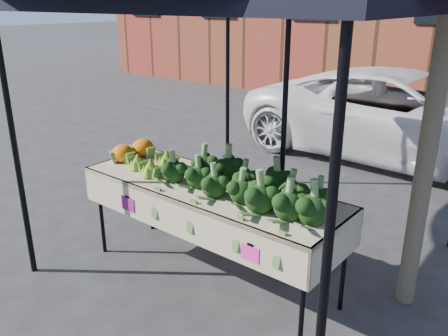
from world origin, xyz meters
TOP-DOWN VIEW (x-y plane):
  - ground at (0.00, 0.00)m, footprint 90.00×90.00m
  - table at (-0.15, 0.12)m, footprint 2.41×0.82m
  - canopy at (-0.05, 0.63)m, footprint 3.16×3.16m
  - broccoli_heap at (0.21, 0.14)m, footprint 1.56×0.59m
  - romanesco_cluster at (-0.81, 0.10)m, footprint 0.45×0.49m
  - cauliflower_pair at (-1.18, 0.18)m, footprint 0.25×0.45m
  - street_tree at (1.34, 0.89)m, footprint 2.08×2.08m

SIDE VIEW (x-z plane):
  - ground at x=0.00m, z-range 0.00..0.00m
  - table at x=-0.15m, z-range 0.00..0.90m
  - cauliflower_pair at x=-1.18m, z-range 0.90..1.10m
  - romanesco_cluster at x=-0.81m, z-range 0.90..1.12m
  - broccoli_heap at x=0.21m, z-range 0.90..1.19m
  - canopy at x=-0.05m, z-range 0.00..2.74m
  - street_tree at x=1.34m, z-range 0.00..4.10m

